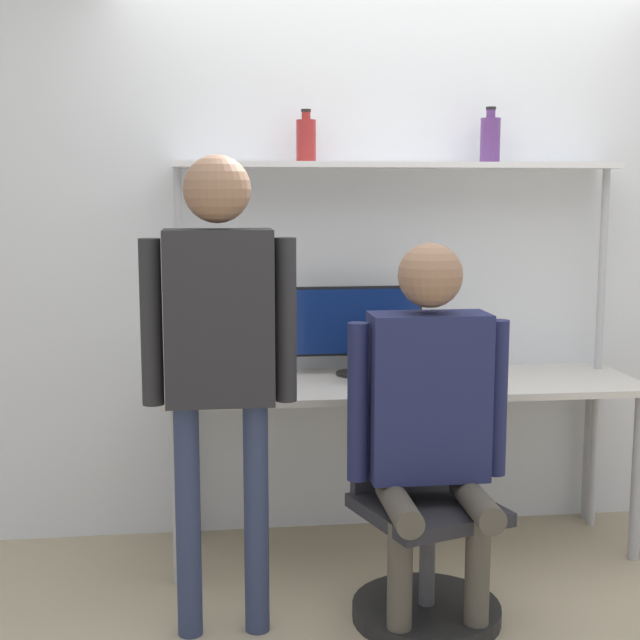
# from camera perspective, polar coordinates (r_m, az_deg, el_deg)

# --- Properties ---
(ground_plane) EXTENTS (12.00, 12.00, 0.00)m
(ground_plane) POSITION_cam_1_polar(r_m,az_deg,el_deg) (3.89, 6.29, -16.12)
(ground_plane) COLOR tan
(wall_back) EXTENTS (8.00, 0.06, 2.70)m
(wall_back) POSITION_cam_1_polar(r_m,az_deg,el_deg) (4.21, 4.48, 4.80)
(wall_back) COLOR silver
(wall_back) RESTS_ON ground_plane
(desk) EXTENTS (2.09, 0.62, 0.77)m
(desk) POSITION_cam_1_polar(r_m,az_deg,el_deg) (3.97, 5.35, -5.00)
(desk) COLOR beige
(desk) RESTS_ON ground_plane
(shelf_unit) EXTENTS (1.99, 0.28, 1.73)m
(shelf_unit) POSITION_cam_1_polar(r_m,az_deg,el_deg) (4.03, 5.01, 6.85)
(shelf_unit) COLOR white
(shelf_unit) RESTS_ON ground_plane
(monitor) EXTENTS (0.62, 0.17, 0.41)m
(monitor) POSITION_cam_1_polar(r_m,az_deg,el_deg) (4.03, 2.23, -0.33)
(monitor) COLOR black
(monitor) RESTS_ON desk
(laptop) EXTENTS (0.28, 0.26, 0.26)m
(laptop) POSITION_cam_1_polar(r_m,az_deg,el_deg) (3.84, 4.30, -3.16)
(laptop) COLOR #333338
(laptop) RESTS_ON desk
(cell_phone) EXTENTS (0.07, 0.15, 0.01)m
(cell_phone) POSITION_cam_1_polar(r_m,az_deg,el_deg) (3.82, 8.09, -4.32)
(cell_phone) COLOR #264C8C
(cell_phone) RESTS_ON desk
(office_chair) EXTENTS (0.58, 0.58, 0.91)m
(office_chair) POSITION_cam_1_polar(r_m,az_deg,el_deg) (3.49, 6.52, -14.14)
(office_chair) COLOR black
(office_chair) RESTS_ON ground_plane
(person_seated) EXTENTS (0.60, 0.48, 1.42)m
(person_seated) POSITION_cam_1_polar(r_m,az_deg,el_deg) (3.28, 7.06, -5.28)
(person_seated) COLOR #4C473D
(person_seated) RESTS_ON ground_plane
(person_standing) EXTENTS (0.54, 0.23, 1.73)m
(person_standing) POSITION_cam_1_polar(r_m,az_deg,el_deg) (3.13, -6.46, -0.90)
(person_standing) COLOR #2D3856
(person_standing) RESTS_ON ground_plane
(bottle_red) EXTENTS (0.09, 0.09, 0.23)m
(bottle_red) POSITION_cam_1_polar(r_m,az_deg,el_deg) (3.97, -0.90, 11.47)
(bottle_red) COLOR maroon
(bottle_red) RESTS_ON shelf_unit
(bottle_purple) EXTENTS (0.09, 0.09, 0.25)m
(bottle_purple) POSITION_cam_1_polar(r_m,az_deg,el_deg) (4.14, 10.84, 11.31)
(bottle_purple) COLOR #593372
(bottle_purple) RESTS_ON shelf_unit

